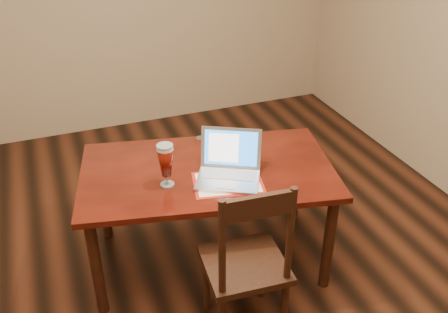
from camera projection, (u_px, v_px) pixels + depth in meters
name	position (u px, v px, depth m)	size (l,w,h in m)	color
ground	(197.00, 293.00, 3.13)	(5.00, 5.00, 0.00)	black
room_shell	(186.00, 9.00, 2.23)	(4.51, 5.01, 2.71)	tan
dining_table	(208.00, 180.00, 3.07)	(1.68, 1.16, 0.98)	#54130B
dining_chair	(247.00, 264.00, 2.66)	(0.46, 0.45, 1.02)	#32170E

